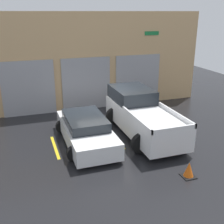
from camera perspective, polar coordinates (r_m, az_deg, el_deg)
ground_plane at (r=14.03m, az=-1.31°, el=-2.94°), size 28.00×28.00×0.00m
shophouse_building at (r=16.34m, az=-4.97°, el=10.00°), size 13.90×0.68×5.43m
pickup_truck at (r=13.12m, az=5.94°, el=-0.53°), size 2.55×5.30×1.88m
sedan_white at (r=12.17m, az=-5.35°, el=-3.69°), size 2.21×4.53×1.22m
parking_stripe_far_left at (r=12.18m, az=-11.49°, el=-7.02°), size 0.12×2.20×0.01m
parking_stripe_left at (r=12.74m, az=0.73°, el=-5.37°), size 0.12×2.20×0.01m
parking_stripe_centre at (r=13.81m, az=11.44°, el=-3.71°), size 0.12×2.20×0.01m
traffic_cone at (r=10.22m, az=15.34°, el=-11.32°), size 0.47×0.47×0.55m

